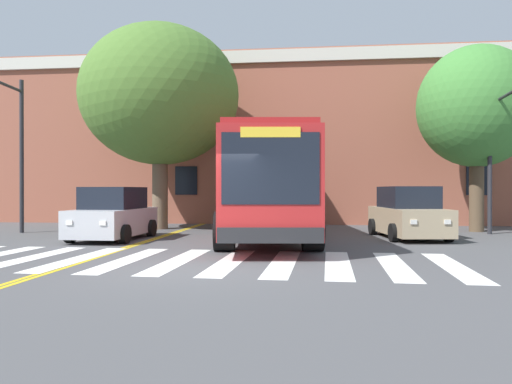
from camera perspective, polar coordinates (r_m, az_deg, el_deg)
ground_plane at (r=10.70m, az=-7.03°, el=-8.74°), size 120.00×120.00×0.00m
crosswalk at (r=11.97m, az=-8.88°, el=-7.76°), size 13.05×4.72×0.01m
lane_line_yellow_inner at (r=26.05m, az=-5.55°, el=-3.42°), size 0.12×36.00×0.01m
lane_line_yellow_outer at (r=26.02m, az=-5.20°, el=-3.42°), size 0.12×36.00×0.01m
city_bus at (r=16.94m, az=1.22°, el=0.90°), size 3.74×11.31×3.38m
car_silver_near_lane at (r=17.45m, az=-15.98°, el=-2.57°), size 2.07×3.97×1.76m
car_tan_far_lane at (r=18.04m, az=16.96°, el=-2.45°), size 2.40×4.37×1.79m
traffic_light_near_corner at (r=19.18m, az=26.52°, el=5.97°), size 0.50×4.15×5.22m
traffic_light_far_corner at (r=20.44m, az=-26.72°, el=6.67°), size 0.60×3.25×5.95m
street_tree_curbside_large at (r=22.02m, az=23.91°, el=8.86°), size 6.52×6.49×7.43m
street_tree_curbside_small at (r=22.03m, az=-10.92°, el=10.76°), size 7.18×7.22×8.68m
building_facade at (r=28.84m, az=-5.93°, el=5.40°), size 34.44×8.34×8.50m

